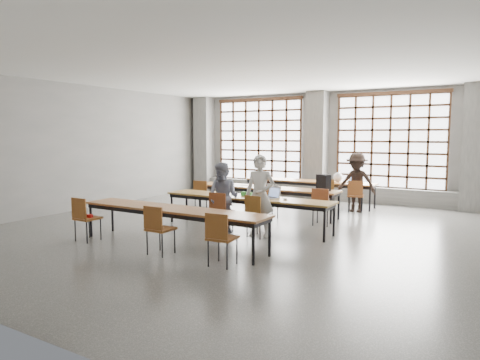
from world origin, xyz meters
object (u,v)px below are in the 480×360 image
at_px(student_male, 260,196).
at_px(laptop_front, 272,195).
at_px(student_back, 356,182).
at_px(laptop_back, 354,181).
at_px(chair_back_left, 258,186).
at_px(chair_mid_left, 202,193).
at_px(student_female, 223,197).
at_px(chair_back_right, 355,193).
at_px(red_pouch, 88,216).
at_px(green_box, 247,194).
at_px(chair_front_left, 220,208).
at_px(chair_near_left, 84,215).
at_px(desk_row_b, 265,189).
at_px(chair_mid_centre, 268,198).
at_px(desk_row_d, 172,211).
at_px(phone, 252,197).
at_px(desk_row_a, 308,183).
at_px(chair_mid_right, 321,203).
at_px(chair_front_right, 256,212).
at_px(chair_near_right, 220,234).
at_px(plastic_bag, 338,177).
at_px(chair_near_mid, 158,225).
at_px(chair_back_mid, 327,191).
at_px(backpack, 323,183).
at_px(mouse, 285,199).

distance_m(student_male, laptop_front, 0.61).
xyz_separation_m(student_back, laptop_back, (-0.24, 0.61, -0.02)).
xyz_separation_m(chair_back_left, laptop_back, (2.75, 0.74, 0.25)).
xyz_separation_m(chair_mid_left, student_female, (1.76, -1.66, 0.22)).
height_order(chair_back_right, red_pouch, chair_back_right).
distance_m(green_box, red_pouch, 3.40).
relative_size(chair_front_left, chair_near_left, 1.00).
distance_m(chair_back_left, student_female, 3.95).
bearing_deg(desk_row_b, student_female, -85.69).
bearing_deg(chair_mid_left, chair_mid_centre, -0.03).
height_order(desk_row_d, phone, phone).
bearing_deg(green_box, desk_row_a, 90.50).
relative_size(desk_row_d, student_back, 2.47).
xyz_separation_m(chair_back_right, chair_mid_right, (-0.20, -2.10, 0.00)).
xyz_separation_m(desk_row_d, chair_near_left, (-1.70, -0.63, -0.13)).
bearing_deg(student_male, chair_front_right, -107.28).
xyz_separation_m(chair_near_right, student_back, (0.49, 6.03, 0.27)).
relative_size(chair_near_left, student_female, 0.58).
xyz_separation_m(desk_row_a, plastic_bag, (0.90, 0.05, 0.21)).
relative_size(desk_row_d, laptop_front, 8.95).
bearing_deg(student_back, student_male, -103.01).
bearing_deg(chair_back_right, chair_near_right, -94.87).
bearing_deg(red_pouch, desk_row_a, 72.04).
distance_m(chair_near_right, laptop_back, 6.65).
distance_m(chair_front_left, student_back, 4.42).
distance_m(desk_row_b, red_pouch, 4.68).
distance_m(desk_row_a, chair_back_left, 1.53).
height_order(chair_back_right, chair_front_left, same).
bearing_deg(chair_near_mid, chair_mid_left, 115.12).
distance_m(plastic_bag, red_pouch, 7.17).
height_order(desk_row_d, chair_mid_left, chair_mid_left).
relative_size(chair_back_right, student_back, 0.54).
height_order(chair_back_mid, backpack, backpack).
xyz_separation_m(chair_front_left, laptop_front, (0.87, 0.73, 0.25)).
height_order(desk_row_b, chair_near_left, chair_near_left).
relative_size(desk_row_b, laptop_front, 8.95).
relative_size(mouse, green_box, 0.39).
bearing_deg(chair_back_left, phone, -63.84).
relative_size(green_box, red_pouch, 1.25).
bearing_deg(phone, plastic_bag, 81.05).
xyz_separation_m(chair_back_right, red_pouch, (-3.71, -5.83, -0.04)).
distance_m(chair_back_right, phone, 3.63).
bearing_deg(chair_front_right, student_back, 76.97).
bearing_deg(chair_front_left, laptop_front, 40.26).
height_order(mouse, green_box, green_box).
bearing_deg(chair_front_right, laptop_front, 91.14).
bearing_deg(mouse, red_pouch, -140.85).
relative_size(laptop_back, plastic_bag, 1.41).
bearing_deg(chair_mid_left, desk_row_a, 54.09).
distance_m(desk_row_a, chair_mid_left, 3.37).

